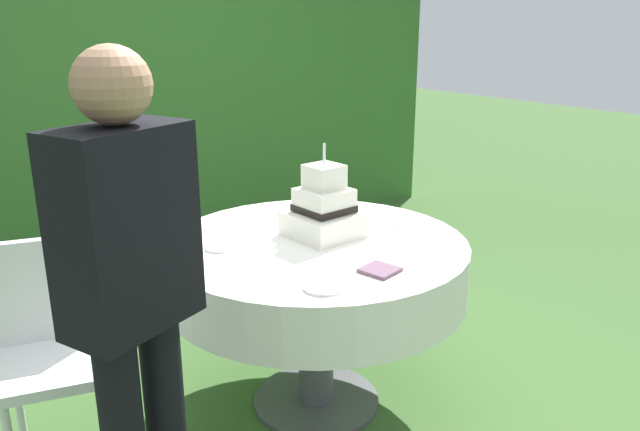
% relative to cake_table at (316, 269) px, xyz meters
% --- Properties ---
extents(ground_plane, '(20.00, 20.00, 0.00)m').
position_rel_cake_table_xyz_m(ground_plane, '(0.00, 0.00, -0.65)').
color(ground_plane, '#3D602D').
extents(foliage_hedge, '(5.46, 0.42, 2.97)m').
position_rel_cake_table_xyz_m(foliage_hedge, '(0.00, 2.50, 0.84)').
color(foliage_hedge, '#336628').
rests_on(foliage_hedge, ground_plane).
extents(cake_table, '(1.27, 1.27, 0.77)m').
position_rel_cake_table_xyz_m(cake_table, '(0.00, 0.00, 0.00)').
color(cake_table, '#4C4C51').
rests_on(cake_table, ground_plane).
extents(wedding_cake, '(0.31, 0.31, 0.40)m').
position_rel_cake_table_xyz_m(wedding_cake, '(0.07, 0.04, 0.24)').
color(wedding_cake, white).
rests_on(wedding_cake, cake_table).
extents(serving_plate_near, '(0.11, 0.11, 0.01)m').
position_rel_cake_table_xyz_m(serving_plate_near, '(0.42, -0.02, 0.13)').
color(serving_plate_near, white).
rests_on(serving_plate_near, cake_table).
extents(serving_plate_far, '(0.14, 0.14, 0.01)m').
position_rel_cake_table_xyz_m(serving_plate_far, '(-0.26, -0.41, 0.13)').
color(serving_plate_far, white).
rests_on(serving_plate_far, cake_table).
extents(serving_plate_left, '(0.12, 0.12, 0.01)m').
position_rel_cake_table_xyz_m(serving_plate_left, '(-0.37, 0.15, 0.13)').
color(serving_plate_left, white).
rests_on(serving_plate_left, cake_table).
extents(serving_plate_right, '(0.13, 0.13, 0.01)m').
position_rel_cake_table_xyz_m(serving_plate_right, '(0.25, 0.29, 0.13)').
color(serving_plate_right, white).
rests_on(serving_plate_right, cake_table).
extents(napkin_stack, '(0.15, 0.15, 0.01)m').
position_rel_cake_table_xyz_m(napkin_stack, '(0.00, -0.41, 0.13)').
color(napkin_stack, '#6B4C60').
rests_on(napkin_stack, cake_table).
extents(garden_chair, '(0.49, 0.49, 0.89)m').
position_rel_cake_table_xyz_m(garden_chair, '(-1.02, 0.23, -0.11)').
color(garden_chair, white).
rests_on(garden_chair, ground_plane).
extents(standing_person, '(0.41, 0.33, 1.60)m').
position_rel_cake_table_xyz_m(standing_person, '(-0.92, -0.45, 0.28)').
color(standing_person, black).
rests_on(standing_person, ground_plane).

